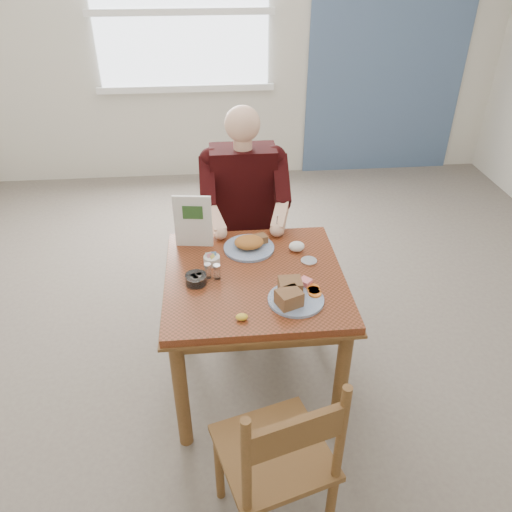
{
  "coord_description": "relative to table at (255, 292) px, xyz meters",
  "views": [
    {
      "loc": [
        -0.19,
        -2.05,
        2.21
      ],
      "look_at": [
        0.01,
        0.0,
        0.86
      ],
      "focal_mm": 35.0,
      "sensor_mm": 36.0,
      "label": 1
    }
  ],
  "objects": [
    {
      "name": "far_plate",
      "position": [
        -0.0,
        0.25,
        0.14
      ],
      "size": [
        0.35,
        0.35,
        0.07
      ],
      "color": "white",
      "rests_on": "table"
    },
    {
      "name": "chair_near",
      "position": [
        0.01,
        -0.87,
        -0.16
      ],
      "size": [
        0.52,
        0.52,
        0.95
      ],
      "color": "brown",
      "rests_on": "ground"
    },
    {
      "name": "metal_dish",
      "position": [
        0.3,
        0.09,
        0.12
      ],
      "size": [
        0.11,
        0.11,
        0.01
      ],
      "primitive_type": "cylinder",
      "rotation": [
        0.0,
        0.0,
        0.33
      ],
      "color": "silver",
      "rests_on": "table"
    },
    {
      "name": "shakers",
      "position": [
        -0.21,
        -0.01,
        0.15
      ],
      "size": [
        0.09,
        0.06,
        0.08
      ],
      "color": "white",
      "rests_on": "table"
    },
    {
      "name": "accent_panel",
      "position": [
        1.6,
        2.98,
        0.76
      ],
      "size": [
        1.6,
        0.02,
        2.8
      ],
      "primitive_type": "cube",
      "color": "#486186",
      "rests_on": "ground"
    },
    {
      "name": "lemon_wedge",
      "position": [
        -0.09,
        -0.34,
        0.13
      ],
      "size": [
        0.07,
        0.06,
        0.03
      ],
      "primitive_type": "ellipsoid",
      "rotation": [
        0.0,
        0.0,
        -0.42
      ],
      "color": "yellow",
      "rests_on": "table"
    },
    {
      "name": "table",
      "position": [
        0.0,
        0.0,
        0.0
      ],
      "size": [
        0.92,
        0.92,
        0.75
      ],
      "color": "brown",
      "rests_on": "ground"
    },
    {
      "name": "creamer",
      "position": [
        -0.29,
        -0.05,
        0.14
      ],
      "size": [
        0.11,
        0.11,
        0.05
      ],
      "color": "white",
      "rests_on": "table"
    },
    {
      "name": "chair_far",
      "position": [
        0.0,
        0.8,
        -0.16
      ],
      "size": [
        0.42,
        0.42,
        0.95
      ],
      "color": "brown",
      "rests_on": "ground"
    },
    {
      "name": "window",
      "position": [
        -0.4,
        2.97,
        0.96
      ],
      "size": [
        1.72,
        0.04,
        1.42
      ],
      "color": "white",
      "rests_on": "wall_back"
    },
    {
      "name": "diner",
      "position": [
        0.0,
        0.71,
        0.17
      ],
      "size": [
        0.53,
        0.56,
        1.39
      ],
      "color": "gray",
      "rests_on": "chair_far"
    },
    {
      "name": "wall_back",
      "position": [
        0.0,
        3.0,
        0.76
      ],
      "size": [
        5.5,
        0.0,
        5.5
      ],
      "primitive_type": "plane",
      "rotation": [
        1.57,
        0.0,
        0.0
      ],
      "color": "beige",
      "rests_on": "ground"
    },
    {
      "name": "caddy",
      "position": [
        -0.21,
        0.12,
        0.13
      ],
      "size": [
        0.11,
        0.11,
        0.06
      ],
      "color": "white",
      "rests_on": "table"
    },
    {
      "name": "menu",
      "position": [
        -0.3,
        0.31,
        0.26
      ],
      "size": [
        0.21,
        0.04,
        0.3
      ],
      "color": "white",
      "rests_on": "table"
    },
    {
      "name": "near_plate",
      "position": [
        0.16,
        -0.22,
        0.14
      ],
      "size": [
        0.32,
        0.32,
        0.09
      ],
      "color": "white",
      "rests_on": "table"
    },
    {
      "name": "napkin",
      "position": [
        0.25,
        0.21,
        0.14
      ],
      "size": [
        0.09,
        0.07,
        0.05
      ],
      "primitive_type": "ellipsoid",
      "rotation": [
        0.0,
        0.0,
        -0.05
      ],
      "color": "white",
      "rests_on": "table"
    },
    {
      "name": "floor",
      "position": [
        0.0,
        0.0,
        -0.64
      ],
      "size": [
        6.0,
        6.0,
        0.0
      ],
      "primitive_type": "plane",
      "color": "#635750",
      "rests_on": "ground"
    }
  ]
}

